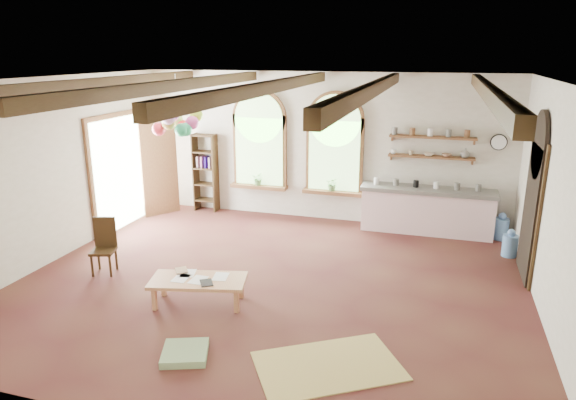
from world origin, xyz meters
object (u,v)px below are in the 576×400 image
at_px(side_chair, 104,257).
at_px(coffee_table, 198,282).
at_px(balloon_cluster, 178,120).
at_px(kitchen_counter, 427,210).

bearing_deg(side_chair, coffee_table, -15.65).
height_order(side_chair, balloon_cluster, balloon_cluster).
distance_m(side_chair, balloon_cluster, 2.94).
bearing_deg(balloon_cluster, side_chair, -101.02).
height_order(coffee_table, balloon_cluster, balloon_cluster).
height_order(kitchen_counter, side_chair, same).
bearing_deg(coffee_table, kitchen_counter, 53.71).
distance_m(kitchen_counter, side_chair, 6.27).
distance_m(coffee_table, side_chair, 2.10).
distance_m(coffee_table, balloon_cluster, 3.67).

